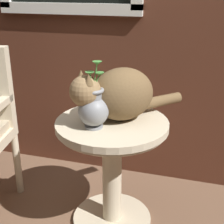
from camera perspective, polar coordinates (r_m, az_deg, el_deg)
The scene contains 3 objects.
wicker_side_table at distance 1.74m, azimuth -0.00°, elevation -7.52°, with size 0.58×0.58×0.63m.
cat at distance 1.63m, azimuth 1.26°, elevation 3.21°, with size 0.50×0.51×0.27m.
pewter_vase_with_ivy at distance 1.55m, azimuth -3.26°, elevation 0.72°, with size 0.15×0.15×0.33m.
Camera 1 is at (0.66, -1.23, 1.28)m, focal length 52.13 mm.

